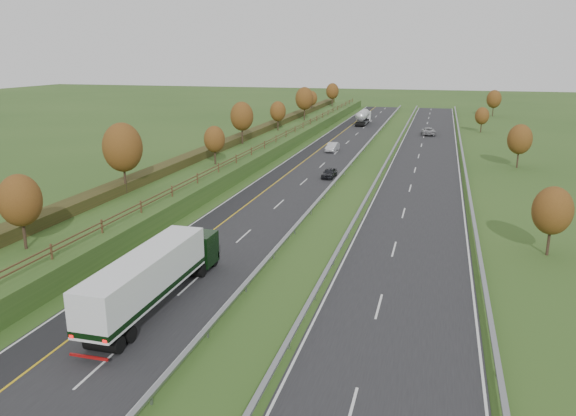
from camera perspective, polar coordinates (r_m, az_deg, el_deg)
name	(u,v)px	position (r m, az deg, el deg)	size (l,w,h in m)	color
ground	(362,173)	(81.79, 7.55, 3.55)	(400.00, 400.00, 0.00)	#2D4E1B
near_carriageway	(316,164)	(87.98, 2.82, 4.51)	(10.50, 200.00, 0.04)	black
far_carriageway	(424,169)	(86.04, 13.64, 3.85)	(10.50, 200.00, 0.04)	black
hard_shoulder	(292,163)	(88.84, 0.45, 4.64)	(3.00, 200.00, 0.04)	black
lane_markings	(356,166)	(86.74, 6.95, 4.28)	(26.75, 200.00, 0.01)	silver
embankment_left	(237,154)	(91.42, -5.19, 5.51)	(12.00, 200.00, 2.00)	#2D4E1B
hedge_left	(225,144)	(91.87, -6.39, 6.50)	(2.20, 180.00, 1.10)	#2E3214
fence_left	(263,145)	(89.30, -2.58, 6.44)	(0.12, 189.06, 1.20)	#422B19
median_barrier_near	(352,162)	(86.85, 6.51, 4.69)	(0.32, 200.00, 0.71)	gray
median_barrier_far	(385,163)	(86.25, 9.87, 4.48)	(0.32, 200.00, 0.71)	gray
outer_barrier_far	(465,167)	(85.99, 17.53, 3.96)	(0.32, 200.00, 0.71)	gray
trees_left	(231,123)	(87.40, -5.82, 8.59)	(6.64, 164.30, 7.66)	#2D2116
trees_far	(503,121)	(114.84, 21.00, 8.22)	(8.45, 118.60, 7.12)	#2D2116
box_lorry	(154,275)	(38.92, -13.43, -6.60)	(2.58, 16.28, 4.06)	black
road_tanker	(363,117)	(138.85, 7.65, 9.18)	(2.40, 11.22, 3.46)	silver
car_dark_near	(329,173)	(77.88, 4.22, 3.58)	(1.59, 3.94, 1.34)	black
car_silver_mid	(333,147)	(99.28, 4.54, 6.20)	(1.64, 4.70, 1.55)	#B0B0B5
car_small_far	(364,116)	(151.08, 7.77, 9.27)	(2.19, 5.38, 1.56)	#151238
car_oncoming	(428,131)	(123.11, 14.08, 7.59)	(2.67, 5.78, 1.61)	#9A9A9E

